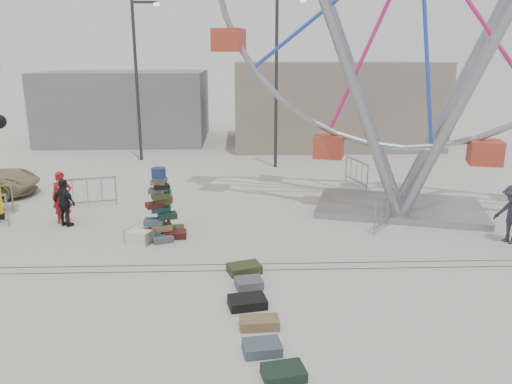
{
  "coord_description": "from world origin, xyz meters",
  "views": [
    {
      "loc": [
        1.13,
        -11.27,
        5.34
      ],
      "look_at": [
        1.63,
        2.23,
        1.65
      ],
      "focal_mm": 35.0,
      "sensor_mm": 36.0,
      "label": 1
    }
  ],
  "objects_px": {
    "lamp_post_right": "(278,75)",
    "pedestrian_red": "(62,197)",
    "pedestrian_green": "(162,202)",
    "barricade_wheel_front": "(388,210)",
    "barricade_wheel_back": "(356,172)",
    "pedestrian_grey": "(512,214)",
    "suitcase_tower": "(161,218)",
    "steamer_trunk": "(139,237)",
    "barricade_dummy_c": "(87,192)",
    "lamp_post_left": "(138,74)",
    "pedestrian_black": "(65,203)"
  },
  "relations": [
    {
      "from": "barricade_dummy_c",
      "to": "steamer_trunk",
      "type": "bearing_deg",
      "value": -69.33
    },
    {
      "from": "lamp_post_left",
      "to": "pedestrian_green",
      "type": "height_order",
      "value": "lamp_post_left"
    },
    {
      "from": "lamp_post_right",
      "to": "barricade_wheel_front",
      "type": "bearing_deg",
      "value": -72.67
    },
    {
      "from": "pedestrian_black",
      "to": "barricade_wheel_front",
      "type": "bearing_deg",
      "value": -149.59
    },
    {
      "from": "pedestrian_green",
      "to": "barricade_wheel_front",
      "type": "bearing_deg",
      "value": 51.11
    },
    {
      "from": "pedestrian_green",
      "to": "pedestrian_grey",
      "type": "distance_m",
      "value": 10.51
    },
    {
      "from": "lamp_post_right",
      "to": "pedestrian_red",
      "type": "relative_size",
      "value": 4.63
    },
    {
      "from": "suitcase_tower",
      "to": "steamer_trunk",
      "type": "xyz_separation_m",
      "value": [
        -0.58,
        -0.46,
        -0.42
      ]
    },
    {
      "from": "suitcase_tower",
      "to": "pedestrian_black",
      "type": "distance_m",
      "value": 3.42
    },
    {
      "from": "pedestrian_green",
      "to": "pedestrian_black",
      "type": "relative_size",
      "value": 1.13
    },
    {
      "from": "barricade_wheel_back",
      "to": "pedestrian_red",
      "type": "xyz_separation_m",
      "value": [
        -10.83,
        -4.65,
        0.31
      ]
    },
    {
      "from": "lamp_post_right",
      "to": "barricade_wheel_back",
      "type": "height_order",
      "value": "lamp_post_right"
    },
    {
      "from": "pedestrian_red",
      "to": "steamer_trunk",
      "type": "bearing_deg",
      "value": -53.36
    },
    {
      "from": "suitcase_tower",
      "to": "pedestrian_black",
      "type": "bearing_deg",
      "value": 148.79
    },
    {
      "from": "barricade_wheel_back",
      "to": "pedestrian_grey",
      "type": "bearing_deg",
      "value": 9.42
    },
    {
      "from": "pedestrian_red",
      "to": "pedestrian_green",
      "type": "xyz_separation_m",
      "value": [
        3.37,
        -0.76,
        0.03
      ]
    },
    {
      "from": "pedestrian_red",
      "to": "pedestrian_grey",
      "type": "height_order",
      "value": "pedestrian_grey"
    },
    {
      "from": "suitcase_tower",
      "to": "steamer_trunk",
      "type": "distance_m",
      "value": 0.85
    },
    {
      "from": "lamp_post_right",
      "to": "pedestrian_grey",
      "type": "relative_size",
      "value": 4.57
    },
    {
      "from": "barricade_wheel_front",
      "to": "barricade_wheel_back",
      "type": "bearing_deg",
      "value": 35.71
    },
    {
      "from": "lamp_post_right",
      "to": "barricade_wheel_front",
      "type": "xyz_separation_m",
      "value": [
        2.84,
        -9.12,
        -3.93
      ]
    },
    {
      "from": "lamp_post_left",
      "to": "pedestrian_black",
      "type": "bearing_deg",
      "value": -92.9
    },
    {
      "from": "barricade_dummy_c",
      "to": "barricade_wheel_back",
      "type": "height_order",
      "value": "same"
    },
    {
      "from": "lamp_post_left",
      "to": "suitcase_tower",
      "type": "bearing_deg",
      "value": -77.22
    },
    {
      "from": "suitcase_tower",
      "to": "barricade_wheel_back",
      "type": "xyz_separation_m",
      "value": [
        7.41,
        6.15,
        -0.06
      ]
    },
    {
      "from": "lamp_post_right",
      "to": "pedestrian_green",
      "type": "bearing_deg",
      "value": -115.63
    },
    {
      "from": "pedestrian_red",
      "to": "pedestrian_green",
      "type": "height_order",
      "value": "pedestrian_green"
    },
    {
      "from": "barricade_wheel_back",
      "to": "pedestrian_grey",
      "type": "distance_m",
      "value": 7.6
    },
    {
      "from": "steamer_trunk",
      "to": "suitcase_tower",
      "type": "bearing_deg",
      "value": 63.26
    },
    {
      "from": "barricade_wheel_front",
      "to": "pedestrian_green",
      "type": "xyz_separation_m",
      "value": [
        -7.21,
        0.02,
        0.35
      ]
    },
    {
      "from": "lamp_post_right",
      "to": "pedestrian_green",
      "type": "xyz_separation_m",
      "value": [
        -4.36,
        -9.09,
        -3.59
      ]
    },
    {
      "from": "steamer_trunk",
      "to": "barricade_wheel_back",
      "type": "xyz_separation_m",
      "value": [
        7.99,
        6.61,
        0.37
      ]
    },
    {
      "from": "suitcase_tower",
      "to": "pedestrian_green",
      "type": "distance_m",
      "value": 0.79
    },
    {
      "from": "barricade_dummy_c",
      "to": "barricade_wheel_back",
      "type": "bearing_deg",
      "value": 1.51
    },
    {
      "from": "lamp_post_left",
      "to": "steamer_trunk",
      "type": "height_order",
      "value": "lamp_post_left"
    },
    {
      "from": "suitcase_tower",
      "to": "pedestrian_grey",
      "type": "relative_size",
      "value": 1.24
    },
    {
      "from": "barricade_dummy_c",
      "to": "barricade_wheel_front",
      "type": "height_order",
      "value": "same"
    },
    {
      "from": "lamp_post_right",
      "to": "lamp_post_left",
      "type": "xyz_separation_m",
      "value": [
        -7.0,
        2.0,
        0.0
      ]
    },
    {
      "from": "pedestrian_black",
      "to": "pedestrian_grey",
      "type": "distance_m",
      "value": 13.72
    },
    {
      "from": "lamp_post_right",
      "to": "barricade_wheel_back",
      "type": "relative_size",
      "value": 4.0
    },
    {
      "from": "barricade_dummy_c",
      "to": "pedestrian_red",
      "type": "distance_m",
      "value": 1.84
    },
    {
      "from": "suitcase_tower",
      "to": "barricade_wheel_front",
      "type": "xyz_separation_m",
      "value": [
        7.16,
        0.71,
        -0.06
      ]
    },
    {
      "from": "pedestrian_green",
      "to": "pedestrian_grey",
      "type": "bearing_deg",
      "value": 42.61
    },
    {
      "from": "suitcase_tower",
      "to": "pedestrian_red",
      "type": "relative_size",
      "value": 1.26
    },
    {
      "from": "lamp_post_left",
      "to": "barricade_dummy_c",
      "type": "xyz_separation_m",
      "value": [
        -0.46,
        -8.54,
        -3.93
      ]
    },
    {
      "from": "suitcase_tower",
      "to": "barricade_wheel_front",
      "type": "bearing_deg",
      "value": -6.21
    },
    {
      "from": "pedestrian_black",
      "to": "pedestrian_grey",
      "type": "bearing_deg",
      "value": -155.6
    },
    {
      "from": "lamp_post_left",
      "to": "suitcase_tower",
      "type": "height_order",
      "value": "lamp_post_left"
    },
    {
      "from": "pedestrian_black",
      "to": "suitcase_tower",
      "type": "bearing_deg",
      "value": -166.6
    },
    {
      "from": "barricade_dummy_c",
      "to": "pedestrian_black",
      "type": "relative_size",
      "value": 1.27
    }
  ]
}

